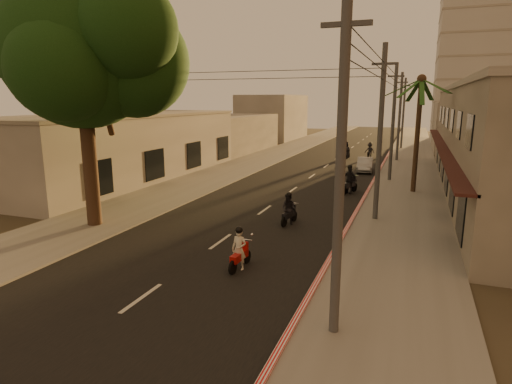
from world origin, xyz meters
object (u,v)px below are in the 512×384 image
parked_car (365,165)px  broadleaf_tree (90,51)px  scooter_far_a (340,166)px  scooter_red (239,250)px  scooter_far_c (346,151)px  palm_tree (421,86)px  scooter_mid_b (349,180)px  scooter_far_b (370,151)px  scooter_mid_a (289,210)px

parked_car → broadleaf_tree: bearing=-120.1°
scooter_far_a → parked_car: bearing=55.3°
scooter_red → scooter_far_c: (-1.05, 32.75, 0.11)m
scooter_far_c → scooter_red: bearing=-76.6°
broadleaf_tree → scooter_red: 11.92m
broadleaf_tree → parked_car: 25.50m
palm_tree → scooter_mid_b: bearing=-157.6°
broadleaf_tree → palm_tree: size_ratio=1.48×
scooter_far_a → scooter_far_c: size_ratio=0.98×
broadleaf_tree → scooter_red: broadleaf_tree is taller
scooter_far_c → scooter_far_b: bearing=45.1°
broadleaf_tree → scooter_far_c: broadleaf_tree is taller
scooter_far_a → parked_car: 3.13m
scooter_far_c → broadleaf_tree: bearing=-92.7°
scooter_far_b → parked_car: scooter_far_b is taller
palm_tree → scooter_far_b: size_ratio=4.64×
scooter_far_a → scooter_far_b: scooter_far_a is taller
broadleaf_tree → scooter_mid_b: (10.51, 12.16, -7.57)m
scooter_far_a → parked_car: scooter_far_a is taller
scooter_far_b → parked_car: (0.58, -9.60, -0.17)m
parked_car → scooter_mid_b: bearing=-94.3°
palm_tree → scooter_mid_a: (-5.88, -10.29, -6.37)m
scooter_far_a → scooter_mid_a: bearing=-89.8°
scooter_red → palm_tree: bearing=74.3°
palm_tree → scooter_far_b: bearing=105.0°
broadleaf_tree → scooter_red: bearing=-17.9°
broadleaf_tree → scooter_far_c: size_ratio=6.40×
broadleaf_tree → parked_car: size_ratio=3.12×
broadleaf_tree → scooter_far_b: size_ratio=6.85×
palm_tree → scooter_far_c: bearing=113.6°
parked_car → palm_tree: bearing=-67.3°
scooter_red → parked_car: scooter_red is taller
scooter_far_b → parked_car: bearing=-79.6°
scooter_far_a → scooter_far_b: size_ratio=1.05×
scooter_red → scooter_mid_b: bearing=87.0°
scooter_mid_a → scooter_far_a: (-0.04, 15.75, 0.03)m
palm_tree → parked_car: (-4.14, 8.03, -6.53)m
broadleaf_tree → scooter_far_a: broadleaf_tree is taller
broadleaf_tree → scooter_far_b: 33.89m
scooter_mid_a → parked_car: (1.74, 18.32, -0.16)m
scooter_mid_a → scooter_mid_b: size_ratio=0.87×
scooter_mid_b → parked_car: scooter_mid_b is taller
scooter_far_a → scooter_far_c: scooter_far_c is taller
scooter_far_b → scooter_far_a: bearing=-88.7°
scooter_far_b → scooter_far_c: scooter_far_c is taller
scooter_red → scooter_far_b: 34.29m
scooter_red → scooter_far_b: scooter_far_b is taller
scooter_far_b → scooter_far_c: bearing=-139.5°
parked_car → scooter_far_a: bearing=-129.3°
scooter_mid_b → broadleaf_tree: bearing=-110.3°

